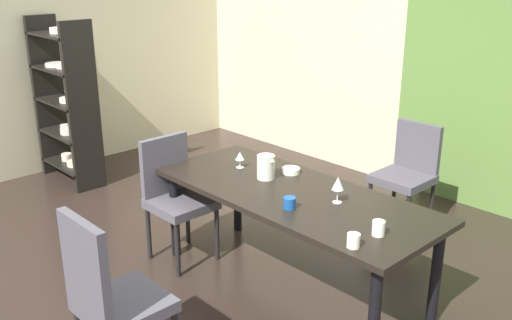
# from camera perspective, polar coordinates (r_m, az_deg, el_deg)

# --- Properties ---
(ground_plane) EXTENTS (5.89, 5.62, 0.02)m
(ground_plane) POSITION_cam_1_polar(r_m,az_deg,el_deg) (4.50, -6.90, -10.90)
(ground_plane) COLOR black
(back_panel_interior) EXTENTS (2.99, 0.10, 2.79)m
(back_panel_interior) POSITION_cam_1_polar(r_m,az_deg,el_deg) (6.88, 4.07, 12.19)
(back_panel_interior) COLOR beige
(back_panel_interior) RESTS_ON ground_plane
(left_interior_panel) EXTENTS (0.10, 5.62, 2.79)m
(left_interior_panel) POSITION_cam_1_polar(r_m,az_deg,el_deg) (6.53, -23.12, 10.34)
(left_interior_panel) COLOR beige
(left_interior_panel) RESTS_ON ground_plane
(dining_table) EXTENTS (2.10, 0.86, 0.74)m
(dining_table) POSITION_cam_1_polar(r_m,az_deg,el_deg) (3.97, 3.63, -4.22)
(dining_table) COLOR black
(dining_table) RESTS_ON ground_plane
(chair_left_near) EXTENTS (0.45, 0.44, 0.97)m
(chair_left_near) POSITION_cam_1_polar(r_m,az_deg,el_deg) (4.46, -8.11, -3.17)
(chair_left_near) COLOR #4C4950
(chair_left_near) RESTS_ON ground_plane
(chair_head_near) EXTENTS (0.44, 0.44, 1.05)m
(chair_head_near) POSITION_cam_1_polar(r_m,az_deg,el_deg) (3.19, -14.50, -12.89)
(chair_head_near) COLOR #4C4950
(chair_head_near) RESTS_ON ground_plane
(chair_head_far) EXTENTS (0.44, 0.44, 0.93)m
(chair_head_far) POSITION_cam_1_polar(r_m,az_deg,el_deg) (5.09, 14.97, -0.94)
(chair_head_far) COLOR #4C4950
(chair_head_far) RESTS_ON ground_plane
(display_shelf) EXTENTS (0.83, 0.33, 1.72)m
(display_shelf) POSITION_cam_1_polar(r_m,az_deg,el_deg) (6.25, -18.51, 5.46)
(display_shelf) COLOR black
(display_shelf) RESTS_ON ground_plane
(wine_glass_center) EXTENTS (0.07, 0.07, 0.13)m
(wine_glass_center) POSITION_cam_1_polar(r_m,az_deg,el_deg) (4.35, -1.62, 0.36)
(wine_glass_center) COLOR silver
(wine_glass_center) RESTS_ON dining_table
(wine_glass_rear) EXTENTS (0.08, 0.08, 0.18)m
(wine_glass_rear) POSITION_cam_1_polar(r_m,az_deg,el_deg) (3.75, 8.20, -2.38)
(wine_glass_rear) COLOR silver
(wine_glass_rear) RESTS_ON dining_table
(serving_bowl_east) EXTENTS (0.14, 0.14, 0.04)m
(serving_bowl_east) POSITION_cam_1_polar(r_m,az_deg,el_deg) (4.27, 3.52, -1.06)
(serving_bowl_east) COLOR white
(serving_bowl_east) RESTS_ON dining_table
(cup_left) EXTENTS (0.08, 0.08, 0.08)m
(cup_left) POSITION_cam_1_polar(r_m,az_deg,el_deg) (3.66, 3.37, -4.31)
(cup_left) COLOR #154990
(cup_left) RESTS_ON dining_table
(cup_right) EXTENTS (0.07, 0.07, 0.08)m
(cup_right) POSITION_cam_1_polar(r_m,az_deg,el_deg) (3.23, 9.72, -7.94)
(cup_right) COLOR white
(cup_right) RESTS_ON dining_table
(cup_west) EXTENTS (0.08, 0.08, 0.09)m
(cup_west) POSITION_cam_1_polar(r_m,az_deg,el_deg) (3.39, 12.15, -6.68)
(cup_west) COLOR white
(cup_west) RESTS_ON dining_table
(pitcher_near_window) EXTENTS (0.15, 0.13, 0.18)m
(pitcher_near_window) POSITION_cam_1_polar(r_m,az_deg,el_deg) (4.13, 1.01, -0.69)
(pitcher_near_window) COLOR silver
(pitcher_near_window) RESTS_ON dining_table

